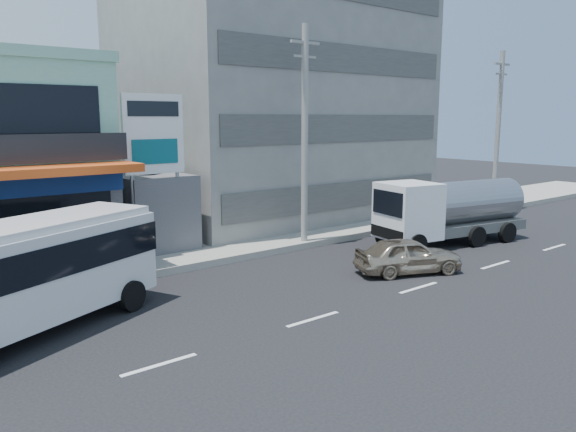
# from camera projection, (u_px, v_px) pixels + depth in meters

# --- Properties ---
(ground) EXTENTS (120.00, 120.00, 0.00)m
(ground) POSITION_uv_depth(u_px,v_px,m) (313.00, 319.00, 16.78)
(ground) COLOR black
(ground) RESTS_ON ground
(sidewalk) EXTENTS (70.00, 5.00, 0.30)m
(sidewalk) POSITION_uv_depth(u_px,v_px,m) (260.00, 239.00, 27.13)
(sidewalk) COLOR gray
(sidewalk) RESTS_ON ground
(concrete_building) EXTENTS (16.00, 12.00, 14.00)m
(concrete_building) POSITION_uv_depth(u_px,v_px,m) (272.00, 100.00, 33.25)
(concrete_building) COLOR gray
(concrete_building) RESTS_ON ground
(gap_structure) EXTENTS (3.00, 6.00, 3.50)m
(gap_structure) POSITION_uv_depth(u_px,v_px,m) (140.00, 211.00, 25.66)
(gap_structure) COLOR #434347
(gap_structure) RESTS_ON ground
(satellite_dish) EXTENTS (1.50, 1.50, 0.15)m
(satellite_dish) POSITION_uv_depth(u_px,v_px,m) (147.00, 173.00, 24.58)
(satellite_dish) COLOR slate
(satellite_dish) RESTS_ON gap_structure
(billboard) EXTENTS (2.60, 0.18, 6.90)m
(billboard) POSITION_uv_depth(u_px,v_px,m) (154.00, 143.00, 22.66)
(billboard) COLOR gray
(billboard) RESTS_ON ground
(utility_pole_near) EXTENTS (1.60, 0.30, 10.00)m
(utility_pole_near) POSITION_uv_depth(u_px,v_px,m) (305.00, 136.00, 25.27)
(utility_pole_near) COLOR #999993
(utility_pole_near) RESTS_ON ground
(utility_pole_far) EXTENTS (1.60, 0.30, 10.00)m
(utility_pole_far) POSITION_uv_depth(u_px,v_px,m) (498.00, 131.00, 35.19)
(utility_pole_far) COLOR #999993
(utility_pole_far) RESTS_ON ground
(minibus) EXTENTS (7.88, 5.27, 3.16)m
(minibus) POSITION_uv_depth(u_px,v_px,m) (32.00, 267.00, 15.49)
(minibus) COLOR silver
(minibus) RESTS_ON ground
(sedan) EXTENTS (4.44, 3.18, 1.41)m
(sedan) POSITION_uv_depth(u_px,v_px,m) (408.00, 255.00, 21.68)
(sedan) COLOR #B7A58B
(sedan) RESTS_ON ground
(tanker_truck) EXTENTS (8.06, 3.72, 3.06)m
(tanker_truck) POSITION_uv_depth(u_px,v_px,m) (447.00, 210.00, 26.50)
(tanker_truck) COLOR white
(tanker_truck) RESTS_ON ground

